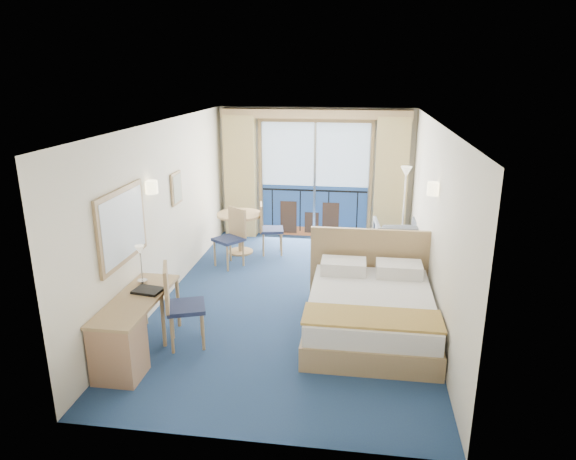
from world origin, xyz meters
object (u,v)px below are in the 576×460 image
at_px(bed, 370,310).
at_px(armchair, 396,240).
at_px(nightstand, 408,272).
at_px(desk_chair, 178,301).
at_px(round_table, 240,223).
at_px(floor_lamp, 405,188).
at_px(table_chair_a, 268,226).
at_px(table_chair_b, 232,234).
at_px(desk, 123,340).

relative_size(bed, armchair, 2.63).
bearing_deg(nightstand, armchair, 94.28).
height_order(bed, desk_chair, bed).
height_order(desk_chair, round_table, desk_chair).
relative_size(bed, desk_chair, 1.98).
bearing_deg(desk_chair, nightstand, -73.88).
relative_size(floor_lamp, table_chair_a, 1.72).
distance_m(table_chair_a, table_chair_b, 0.87).
relative_size(desk_chair, table_chair_a, 1.11).
xyz_separation_m(desk, table_chair_a, (0.93, 4.28, 0.14)).
bearing_deg(armchair, desk_chair, 45.85).
bearing_deg(desk_chair, armchair, -58.98).
relative_size(armchair, table_chair_a, 0.83).
height_order(desk, table_chair_b, table_chair_b).
bearing_deg(desk_chair, desk, 127.47).
distance_m(nightstand, desk_chair, 3.78).
distance_m(nightstand, desk, 4.53).
bearing_deg(bed, desk_chair, -163.60).
bearing_deg(desk_chair, round_table, -19.52).
distance_m(armchair, table_chair_a, 2.44).
bearing_deg(nightstand, floor_lamp, 89.26).
bearing_deg(bed, armchair, 80.20).
height_order(nightstand, table_chair_a, table_chair_a).
distance_m(armchair, desk, 5.48).
xyz_separation_m(armchair, desk_chair, (-2.93, -3.64, 0.24)).
xyz_separation_m(floor_lamp, desk_chair, (-3.06, -3.98, -0.67)).
bearing_deg(desk, table_chair_a, 77.75).
bearing_deg(nightstand, desk_chair, -143.73).
distance_m(bed, armchair, 2.97).
xyz_separation_m(round_table, table_chair_b, (0.02, -0.66, -0.00)).
xyz_separation_m(nightstand, table_chair_b, (-3.06, 0.67, 0.30)).
relative_size(desk, table_chair_a, 1.61).
xyz_separation_m(floor_lamp, table_chair_b, (-3.08, -1.08, -0.70)).
bearing_deg(bed, floor_lamp, 79.02).
bearing_deg(nightstand, bed, -111.98).
bearing_deg(table_chair_b, bed, -5.48).
relative_size(bed, floor_lamp, 1.28).
distance_m(floor_lamp, table_chair_b, 3.34).
height_order(round_table, table_chair_b, table_chair_b).
xyz_separation_m(armchair, table_chair_b, (-2.95, -0.74, 0.22)).
xyz_separation_m(bed, table_chair_b, (-2.45, 2.19, 0.27)).
bearing_deg(armchair, floor_lamp, -116.02).
bearing_deg(table_chair_b, nightstand, 23.88).
bearing_deg(floor_lamp, bed, -100.98).
height_order(desk, round_table, round_table).
relative_size(floor_lamp, desk_chair, 1.55).
relative_size(round_table, table_chair_b, 0.83).
height_order(nightstand, round_table, round_table).
bearing_deg(table_chair_a, floor_lamp, -92.85).
relative_size(nightstand, round_table, 0.67).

